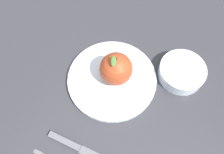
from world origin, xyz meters
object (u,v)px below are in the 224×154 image
(apple, at_px, (116,69))
(knife, at_px, (84,151))
(dinner_plate, at_px, (112,79))
(side_bowl, at_px, (182,71))

(apple, bearing_deg, knife, 16.44)
(apple, bearing_deg, dinner_plate, -28.74)
(apple, height_order, knife, apple)
(dinner_plate, xyz_separation_m, apple, (-0.01, 0.01, 0.05))
(apple, relative_size, knife, 0.43)
(dinner_plate, relative_size, knife, 1.05)
(dinner_plate, distance_m, knife, 0.19)
(knife, bearing_deg, dinner_plate, -161.30)
(apple, xyz_separation_m, knife, (0.19, 0.06, -0.05))
(apple, distance_m, side_bowl, 0.18)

